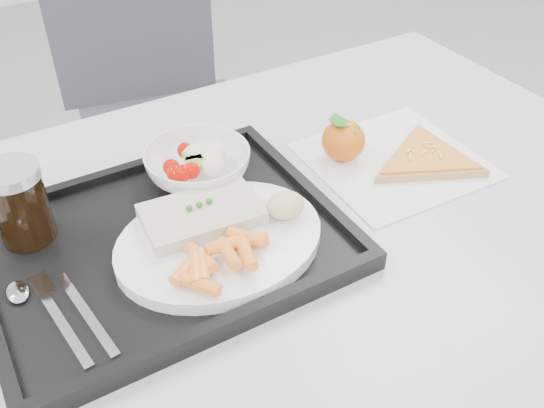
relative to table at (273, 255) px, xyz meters
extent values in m
cube|color=silver|center=(0.00, 0.00, 0.05)|extent=(1.20, 0.80, 0.03)
cylinder|color=#47474C|center=(0.54, 0.34, -0.32)|extent=(0.04, 0.04, 0.72)
cube|color=#3F3D46|center=(0.13, 0.75, -0.23)|extent=(0.49, 0.49, 0.04)
cube|color=#3F3D46|center=(0.13, 0.94, 0.02)|extent=(0.42, 0.11, 0.46)
cylinder|color=#47474C|center=(-0.05, 0.57, -0.47)|extent=(0.03, 0.03, 0.43)
cylinder|color=#47474C|center=(0.31, 0.57, -0.47)|extent=(0.03, 0.03, 0.43)
cylinder|color=#47474C|center=(-0.05, 0.93, -0.47)|extent=(0.03, 0.03, 0.43)
cylinder|color=#47474C|center=(0.31, 0.93, -0.47)|extent=(0.03, 0.03, 0.43)
cube|color=black|center=(-0.15, 0.02, 0.07)|extent=(0.45, 0.35, 0.01)
cube|color=black|center=(-0.15, 0.19, 0.09)|extent=(0.45, 0.02, 0.01)
cube|color=black|center=(-0.15, -0.15, 0.09)|extent=(0.45, 0.02, 0.01)
cube|color=black|center=(0.06, 0.02, 0.09)|extent=(0.02, 0.32, 0.01)
cylinder|color=white|center=(-0.09, -0.03, 0.09)|extent=(0.27, 0.27, 0.02)
cube|color=beige|center=(-0.10, 0.01, 0.11)|extent=(0.16, 0.10, 0.02)
sphere|color=#236B1C|center=(-0.11, 0.02, 0.12)|extent=(0.01, 0.01, 0.01)
sphere|color=#236B1C|center=(-0.10, 0.02, 0.12)|extent=(0.01, 0.01, 0.01)
sphere|color=#236B1C|center=(-0.09, 0.02, 0.12)|extent=(0.01, 0.01, 0.01)
ellipsoid|color=#D7B87F|center=(0.00, -0.03, 0.12)|extent=(0.06, 0.06, 0.03)
imported|color=white|center=(-0.06, 0.12, 0.11)|extent=(0.15, 0.15, 0.05)
cylinder|color=black|center=(-0.30, 0.12, 0.13)|extent=(0.07, 0.07, 0.10)
cylinder|color=#A5A8AD|center=(-0.30, 0.12, 0.18)|extent=(0.07, 0.07, 0.01)
cube|color=silver|center=(-0.30, -0.05, 0.08)|extent=(0.03, 0.15, 0.00)
ellipsoid|color=silver|center=(-0.34, 0.02, 0.09)|extent=(0.03, 0.04, 0.01)
cube|color=silver|center=(-0.28, -0.05, 0.08)|extent=(0.03, 0.15, 0.00)
cube|color=silver|center=(-0.31, 0.02, 0.08)|extent=(0.02, 0.04, 0.00)
cube|color=white|center=(0.23, 0.03, 0.07)|extent=(0.26, 0.25, 0.00)
ellipsoid|color=#FF5B12|center=(0.17, 0.07, 0.10)|extent=(0.07, 0.07, 0.06)
cube|color=#236B1C|center=(0.17, 0.07, 0.13)|extent=(0.04, 0.05, 0.02)
cube|color=#236B1C|center=(0.17, 0.07, 0.13)|extent=(0.05, 0.02, 0.02)
cylinder|color=tan|center=(0.27, 0.00, 0.08)|extent=(0.22, 0.22, 0.01)
cylinder|color=#A24215|center=(0.27, 0.00, 0.08)|extent=(0.19, 0.19, 0.00)
cube|color=#EABC47|center=(0.25, 0.02, 0.09)|extent=(0.02, 0.01, 0.00)
cube|color=#EABC47|center=(0.28, -0.02, 0.09)|extent=(0.01, 0.02, 0.00)
cube|color=#EABC47|center=(0.26, 0.02, 0.09)|extent=(0.01, 0.02, 0.00)
cube|color=#EABC47|center=(0.29, 0.00, 0.09)|extent=(0.01, 0.02, 0.00)
cube|color=#EABC47|center=(0.29, 0.00, 0.09)|extent=(0.02, 0.01, 0.00)
cube|color=#EABC47|center=(0.24, 0.00, 0.09)|extent=(0.01, 0.02, 0.00)
cube|color=#EABC47|center=(0.29, 0.02, 0.09)|extent=(0.02, 0.01, 0.00)
cube|color=#EABC47|center=(0.27, 0.00, 0.09)|extent=(0.02, 0.01, 0.00)
cylinder|color=orange|center=(-0.09, -0.09, 0.12)|extent=(0.03, 0.05, 0.02)
cylinder|color=orange|center=(-0.15, -0.10, 0.11)|extent=(0.04, 0.05, 0.02)
cylinder|color=orange|center=(-0.16, -0.07, 0.11)|extent=(0.05, 0.04, 0.02)
cylinder|color=orange|center=(-0.11, -0.08, 0.11)|extent=(0.02, 0.05, 0.02)
cylinder|color=orange|center=(-0.07, -0.06, 0.11)|extent=(0.05, 0.03, 0.02)
cylinder|color=orange|center=(-0.10, -0.06, 0.12)|extent=(0.05, 0.02, 0.02)
cylinder|color=orange|center=(-0.14, -0.08, 0.11)|extent=(0.03, 0.05, 0.02)
cylinder|color=orange|center=(-0.15, -0.08, 0.11)|extent=(0.03, 0.05, 0.02)
cylinder|color=orange|center=(-0.13, -0.06, 0.11)|extent=(0.03, 0.05, 0.02)
cylinder|color=orange|center=(-0.07, -0.06, 0.11)|extent=(0.04, 0.05, 0.02)
sphere|color=#B50B00|center=(-0.09, 0.10, 0.12)|extent=(0.02, 0.02, 0.02)
sphere|color=#B50B00|center=(-0.10, 0.12, 0.12)|extent=(0.02, 0.02, 0.02)
sphere|color=#B50B00|center=(-0.08, 0.10, 0.12)|extent=(0.02, 0.02, 0.02)
sphere|color=#B50B00|center=(-0.10, 0.10, 0.12)|extent=(0.02, 0.02, 0.02)
sphere|color=#B50B00|center=(-0.06, 0.15, 0.12)|extent=(0.02, 0.02, 0.02)
ellipsoid|color=silver|center=(-0.04, 0.11, 0.12)|extent=(0.04, 0.04, 0.03)
ellipsoid|color=silver|center=(-0.05, 0.13, 0.12)|extent=(0.04, 0.04, 0.03)
ellipsoid|color=silver|center=(-0.03, 0.13, 0.12)|extent=(0.04, 0.04, 0.03)
ellipsoid|color=silver|center=(-0.04, 0.09, 0.12)|extent=(0.04, 0.04, 0.03)
cube|color=olive|center=(-0.07, 0.11, 0.12)|extent=(0.03, 0.03, 0.00)
cube|color=olive|center=(-0.06, 0.13, 0.12)|extent=(0.03, 0.03, 0.00)
cube|color=olive|center=(-0.05, 0.12, 0.12)|extent=(0.03, 0.03, 0.00)
camera|label=1|loc=(-0.33, -0.55, 0.61)|focal=40.00mm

